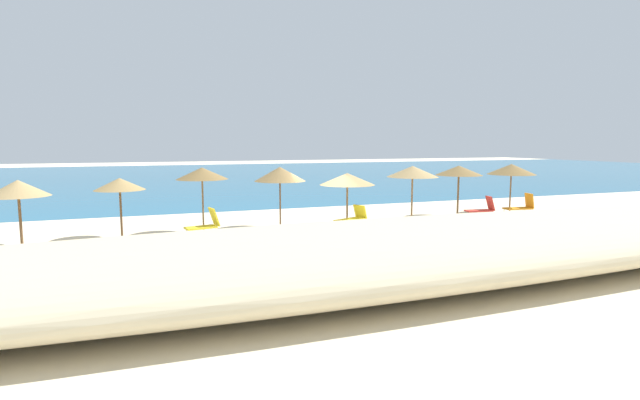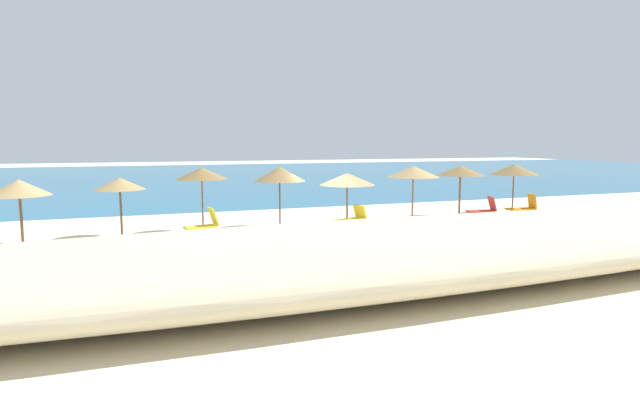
{
  "view_description": "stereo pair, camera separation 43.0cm",
  "coord_description": "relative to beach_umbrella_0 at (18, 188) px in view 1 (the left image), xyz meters",
  "views": [
    {
      "loc": [
        -7.54,
        -19.89,
        3.86
      ],
      "look_at": [
        0.31,
        1.37,
        1.14
      ],
      "focal_mm": 27.1,
      "sensor_mm": 36.0,
      "label": 1
    },
    {
      "loc": [
        -7.13,
        -20.03,
        3.86
      ],
      "look_at": [
        0.31,
        1.37,
        1.14
      ],
      "focal_mm": 27.1,
      "sensor_mm": 36.0,
      "label": 2
    }
  ],
  "objects": [
    {
      "name": "ground_plane",
      "position": [
        11.85,
        -0.54,
        -2.17
      ],
      "size": [
        160.0,
        160.0,
        0.0
      ],
      "primitive_type": "plane",
      "color": "beige"
    },
    {
      "name": "sea_water",
      "position": [
        11.85,
        35.69,
        -2.17
      ],
      "size": [
        160.0,
        58.48,
        0.01
      ],
      "primitive_type": "cube",
      "color": "#1E6B93",
      "rests_on": "ground_plane"
    },
    {
      "name": "dune_ridge",
      "position": [
        10.46,
        -8.87,
        -1.35
      ],
      "size": [
        45.1,
        6.66,
        1.66
      ],
      "primitive_type": "ellipsoid",
      "rotation": [
        0.0,
        0.0,
        0.01
      ],
      "color": "beige",
      "rests_on": "ground_plane"
    },
    {
      "name": "beach_umbrella_0",
      "position": [
        0.0,
        0.0,
        0.0
      ],
      "size": [
        2.19,
        2.19,
        2.49
      ],
      "color": "brown",
      "rests_on": "ground_plane"
    },
    {
      "name": "beach_umbrella_1",
      "position": [
        3.44,
        0.51,
        0.01
      ],
      "size": [
        2.0,
        2.0,
        2.43
      ],
      "color": "brown",
      "rests_on": "ground_plane"
    },
    {
      "name": "beach_umbrella_2",
      "position": [
        6.7,
        0.52,
        0.36
      ],
      "size": [
        2.2,
        2.2,
        2.8
      ],
      "color": "brown",
      "rests_on": "ground_plane"
    },
    {
      "name": "beach_umbrella_3",
      "position": [
        10.13,
        0.53,
        0.26
      ],
      "size": [
        2.31,
        2.31,
        2.77
      ],
      "color": "brown",
      "rests_on": "ground_plane"
    },
    {
      "name": "beach_umbrella_4",
      "position": [
        13.27,
        0.13,
        -0.02
      ],
      "size": [
        2.58,
        2.58,
        2.44
      ],
      "color": "brown",
      "rests_on": "ground_plane"
    },
    {
      "name": "beach_umbrella_5",
      "position": [
        16.73,
        0.12,
        0.26
      ],
      "size": [
        2.52,
        2.52,
        2.71
      ],
      "color": "brown",
      "rests_on": "ground_plane"
    },
    {
      "name": "beach_umbrella_6",
      "position": [
        19.8,
        0.62,
        0.22
      ],
      "size": [
        2.43,
        2.43,
        2.65
      ],
      "color": "brown",
      "rests_on": "ground_plane"
    },
    {
      "name": "beach_umbrella_7",
      "position": [
        23.24,
        0.64,
        0.22
      ],
      "size": [
        2.58,
        2.58,
        2.69
      ],
      "color": "brown",
      "rests_on": "ground_plane"
    },
    {
      "name": "lounge_chair_0",
      "position": [
        20.85,
        -0.04,
        -1.73
      ],
      "size": [
        1.54,
        0.81,
        1.08
      ],
      "rotation": [
        0.0,
        0.0,
        1.41
      ],
      "color": "red",
      "rests_on": "ground_plane"
    },
    {
      "name": "lounge_chair_1",
      "position": [
        13.22,
        -0.6,
        -1.73
      ],
      "size": [
        1.69,
        1.24,
        0.99
      ],
      "rotation": [
        0.0,
        0.0,
        1.98
      ],
      "color": "yellow",
      "rests_on": "ground_plane"
    },
    {
      "name": "lounge_chair_2",
      "position": [
        23.43,
        -0.02,
        -1.73
      ],
      "size": [
        1.59,
        0.88,
        1.13
      ],
      "rotation": [
        0.0,
        0.0,
        1.43
      ],
      "color": "orange",
      "rests_on": "ground_plane"
    },
    {
      "name": "lounge_chair_3",
      "position": [
        6.71,
        -0.09,
        -1.7
      ],
      "size": [
        1.49,
        0.92,
        1.12
      ],
      "rotation": [
        0.0,
        0.0,
        1.8
      ],
      "color": "yellow",
      "rests_on": "ground_plane"
    },
    {
      "name": "beach_ball",
      "position": [
        3.13,
        -2.76,
        -2.02
      ],
      "size": [
        0.3,
        0.3,
        0.3
      ],
      "primitive_type": "sphere",
      "color": "blue",
      "rests_on": "ground_plane"
    },
    {
      "name": "cooler_box",
      "position": [
        19.41,
        -1.91,
        -1.97
      ],
      "size": [
        0.42,
        0.62,
        0.41
      ],
      "primitive_type": "cube",
      "rotation": [
        0.0,
        0.0,
        1.67
      ],
      "color": "blue",
      "rests_on": "ground_plane"
    }
  ]
}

